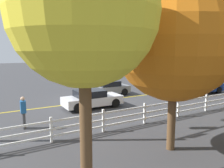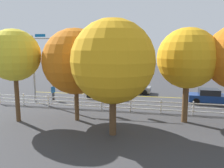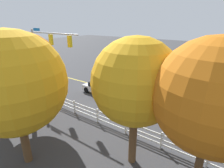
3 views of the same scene
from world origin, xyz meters
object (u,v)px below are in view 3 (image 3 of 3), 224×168
at_px(car_1, 141,85).
at_px(car_2, 101,88).
at_px(pedestrian, 55,82).
at_px(tree_0, 24,68).
at_px(tree_1, 135,82).
at_px(tree_2, 14,83).
at_px(car_0, 215,120).
at_px(tree_5, 213,97).

xyz_separation_m(car_1, car_2, (3.10, 3.38, -0.01)).
distance_m(car_1, car_2, 4.59).
bearing_deg(pedestrian, tree_0, -45.85).
bearing_deg(car_1, car_2, 50.35).
bearing_deg(tree_1, tree_2, 35.88).
xyz_separation_m(car_0, car_1, (7.98, -3.68, -0.06)).
bearing_deg(car_2, tree_1, -39.41).
height_order(car_0, car_2, car_0).
height_order(car_0, car_1, car_0).
distance_m(car_2, tree_5, 13.80).
height_order(car_0, tree_1, tree_1).
xyz_separation_m(car_1, tree_0, (3.29, 11.28, 3.86)).
xyz_separation_m(car_0, tree_0, (11.27, 7.60, 3.80)).
height_order(car_1, tree_2, tree_2).
bearing_deg(tree_1, car_1, -64.76).
xyz_separation_m(pedestrian, tree_1, (-12.81, 4.51, 3.82)).
bearing_deg(tree_2, car_2, -73.25).
xyz_separation_m(tree_0, tree_5, (-11.39, -1.05, 0.37)).
relative_size(car_2, tree_2, 0.57).
bearing_deg(tree_1, car_2, -40.52).
relative_size(car_1, pedestrian, 2.45).
height_order(tree_0, tree_1, tree_1).
bearing_deg(tree_2, pedestrian, -44.87).
bearing_deg(pedestrian, tree_2, -40.61).
distance_m(car_2, tree_1, 11.13).
bearing_deg(car_2, car_0, -0.43).
bearing_deg(car_1, tree_2, 92.73).
relative_size(tree_0, tree_1, 1.00).
distance_m(tree_0, tree_5, 11.44).
height_order(car_2, tree_1, tree_1).
bearing_deg(tree_5, car_1, -51.65).
height_order(tree_1, tree_5, tree_5).
distance_m(car_1, tree_1, 11.90).
bearing_deg(car_2, pedestrian, -154.80).
height_order(car_0, tree_0, tree_0).
distance_m(car_1, tree_5, 13.72).
bearing_deg(tree_5, car_0, -89.00).
relative_size(car_1, tree_2, 0.57).
bearing_deg(tree_2, car_1, -90.14).
xyz_separation_m(tree_1, tree_5, (-3.34, 0.13, 0.12)).
bearing_deg(pedestrian, tree_1, -15.13).
bearing_deg(car_1, pedestrian, 37.67).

